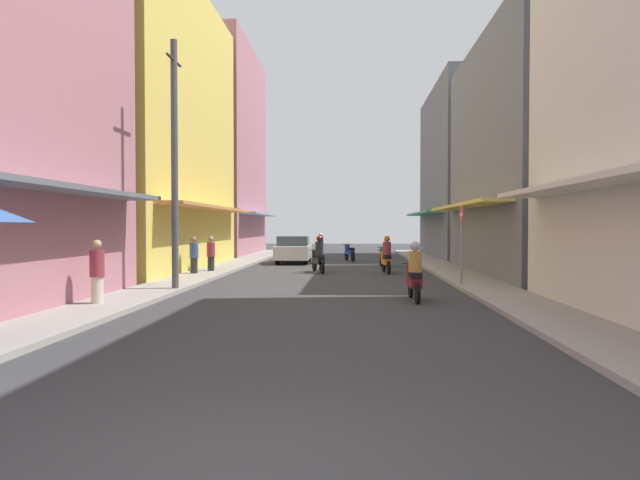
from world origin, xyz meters
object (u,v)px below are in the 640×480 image
object	(u,v)px
motorbike_maroon	(414,274)
street_sign_no_entry	(462,234)
motorbike_black	(318,256)
pedestrian_midway	(194,257)
motorbike_green	(385,256)
parked_car	(294,249)
pedestrian_far	(97,274)
motorbike_blue	(349,252)
pedestrian_crossing	(211,255)
motorbike_white	(320,247)
motorbike_orange	(386,257)
utility_pole	(175,164)

from	to	relation	value
motorbike_maroon	street_sign_no_entry	xyz separation A→B (m)	(1.82, 3.00, 1.01)
motorbike_black	pedestrian_midway	bearing A→B (deg)	-157.86
motorbike_green	parked_car	xyz separation A→B (m)	(-4.77, 1.94, 0.24)
pedestrian_far	street_sign_no_entry	bearing A→B (deg)	26.40
motorbike_green	street_sign_no_entry	world-z (taller)	street_sign_no_entry
motorbike_blue	parked_car	xyz separation A→B (m)	(-2.97, -1.90, 0.24)
pedestrian_crossing	street_sign_no_entry	size ratio (longest dim) A/B	0.59
pedestrian_crossing	street_sign_no_entry	distance (m)	10.61
pedestrian_far	motorbike_white	bearing A→B (deg)	78.39
motorbike_maroon	motorbike_white	size ratio (longest dim) A/B	1.00
motorbike_orange	utility_pole	xyz separation A→B (m)	(-6.71, -6.96, 3.12)
motorbike_blue	street_sign_no_entry	bearing A→B (deg)	-75.12
motorbike_black	utility_pole	world-z (taller)	utility_pole
motorbike_white	street_sign_no_entry	size ratio (longest dim) A/B	0.68
motorbike_white	pedestrian_midway	xyz separation A→B (m)	(-4.31, -11.99, 0.08)
motorbike_black	motorbike_white	world-z (taller)	same
motorbike_black	motorbike_blue	xyz separation A→B (m)	(1.29, 7.93, -0.20)
pedestrian_far	motorbike_blue	bearing A→B (deg)	71.97
motorbike_white	parked_car	size ratio (longest dim) A/B	0.44
motorbike_blue	pedestrian_crossing	distance (m)	10.37
pedestrian_crossing	motorbike_black	bearing A→B (deg)	9.07
motorbike_green	motorbike_blue	world-z (taller)	same
parked_car	pedestrian_far	size ratio (longest dim) A/B	2.51
utility_pole	motorbike_orange	bearing A→B (deg)	46.04
motorbike_blue	motorbike_orange	distance (m)	8.27
pedestrian_midway	utility_pole	bearing A→B (deg)	-79.63
motorbike_maroon	motorbike_orange	bearing A→B (deg)	91.42
utility_pole	motorbike_white	bearing A→B (deg)	78.93
motorbike_black	motorbike_green	xyz separation A→B (m)	(3.08, 4.10, -0.20)
motorbike_maroon	utility_pole	distance (m)	7.74
motorbike_black	utility_pole	xyz separation A→B (m)	(-3.85, -7.14, 3.12)
pedestrian_midway	pedestrian_crossing	world-z (taller)	pedestrian_midway
motorbike_white	pedestrian_midway	world-z (taller)	motorbike_white
motorbike_green	pedestrian_midway	distance (m)	9.94
motorbike_green	motorbike_white	world-z (taller)	motorbike_white
motorbike_blue	utility_pole	distance (m)	16.27
motorbike_green	pedestrian_crossing	size ratio (longest dim) A/B	1.11
motorbike_black	motorbike_blue	world-z (taller)	motorbike_black
motorbike_orange	parked_car	xyz separation A→B (m)	(-4.55, 6.21, 0.04)
motorbike_blue	parked_car	size ratio (longest dim) A/B	0.42
parked_car	pedestrian_midway	size ratio (longest dim) A/B	2.64
motorbike_maroon	utility_pole	world-z (taller)	utility_pole
motorbike_black	motorbike_orange	size ratio (longest dim) A/B	0.96
motorbike_blue	motorbike_maroon	bearing A→B (deg)	-83.85
pedestrian_crossing	pedestrian_far	bearing A→B (deg)	-91.45
motorbike_black	pedestrian_crossing	size ratio (longest dim) A/B	1.12
motorbike_black	pedestrian_crossing	world-z (taller)	motorbike_black
pedestrian_far	utility_pole	bearing A→B (deg)	75.62
motorbike_blue	pedestrian_crossing	world-z (taller)	pedestrian_crossing
motorbike_green	pedestrian_far	world-z (taller)	pedestrian_far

